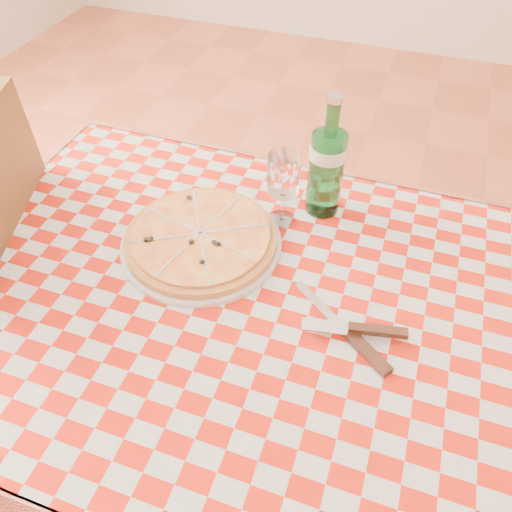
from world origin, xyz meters
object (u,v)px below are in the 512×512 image
Objects in this scene: dining_table at (256,331)px; wine_glass at (283,190)px; water_bottle at (328,157)px; pizza_plate at (201,238)px.

dining_table is 0.30m from wine_glass.
pizza_plate is at bearing -136.52° from water_bottle.
dining_table is 0.23m from pizza_plate.
dining_table is 3.51× the size of pizza_plate.
water_bottle is at bearing 43.03° from wine_glass.
wine_glass reaches higher than pizza_plate.
wine_glass is at bearing 43.72° from pizza_plate.
wine_glass reaches higher than dining_table.
water_bottle is at bearing 43.48° from pizza_plate.
pizza_plate is 0.32m from water_bottle.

